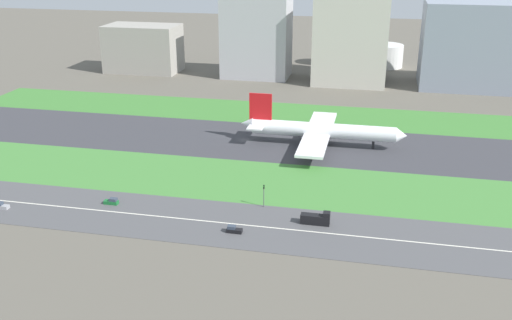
% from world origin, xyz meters
% --- Properties ---
extents(ground_plane, '(800.00, 800.00, 0.00)m').
position_xyz_m(ground_plane, '(0.00, 0.00, 0.00)').
color(ground_plane, '#5B564C').
extents(runway, '(280.00, 46.00, 0.10)m').
position_xyz_m(runway, '(0.00, 0.00, 0.05)').
color(runway, '#38383D').
rests_on(runway, ground_plane).
extents(grass_median_north, '(280.00, 36.00, 0.10)m').
position_xyz_m(grass_median_north, '(0.00, 41.00, 0.05)').
color(grass_median_north, '#3D7A33').
rests_on(grass_median_north, ground_plane).
extents(grass_median_south, '(280.00, 36.00, 0.10)m').
position_xyz_m(grass_median_south, '(0.00, -41.00, 0.05)').
color(grass_median_south, '#427F38').
rests_on(grass_median_south, ground_plane).
extents(highway, '(280.00, 28.00, 0.10)m').
position_xyz_m(highway, '(0.00, -73.00, 0.05)').
color(highway, '#4C4C4F').
rests_on(highway, ground_plane).
extents(highway_centerline, '(266.00, 0.50, 0.01)m').
position_xyz_m(highway_centerline, '(0.00, -73.00, 0.11)').
color(highway_centerline, silver).
rests_on(highway_centerline, highway).
extents(airliner, '(65.00, 56.00, 19.70)m').
position_xyz_m(airliner, '(29.88, 0.00, 6.23)').
color(airliner, white).
rests_on(airliner, runway).
extents(truck_0, '(8.40, 2.50, 4.00)m').
position_xyz_m(truck_0, '(37.08, -68.00, 1.67)').
color(truck_0, black).
rests_on(truck_0, highway).
extents(car_0, '(4.40, 1.80, 2.00)m').
position_xyz_m(car_0, '(15.25, -78.00, 0.92)').
color(car_0, black).
rests_on(car_0, highway).
extents(car_1, '(4.40, 1.80, 2.00)m').
position_xyz_m(car_1, '(-26.05, -68.00, 0.92)').
color(car_1, '#19662D').
rests_on(car_1, highway).
extents(car_2, '(4.40, 1.80, 2.00)m').
position_xyz_m(car_2, '(-57.50, -78.00, 0.92)').
color(car_2, '#99999E').
rests_on(car_2, highway).
extents(traffic_light, '(0.36, 0.50, 7.20)m').
position_xyz_m(traffic_light, '(20.15, -60.01, 4.29)').
color(traffic_light, '#4C4C51').
rests_on(traffic_light, highway).
extents(terminal_building, '(43.58, 25.37, 27.87)m').
position_xyz_m(terminal_building, '(-90.00, 114.00, 13.94)').
color(terminal_building, '#9E998E').
rests_on(terminal_building, ground_plane).
extents(hangar_building, '(38.26, 24.51, 47.72)m').
position_xyz_m(hangar_building, '(-19.76, 114.00, 23.86)').
color(hangar_building, '#B2B2B7').
rests_on(hangar_building, ground_plane).
extents(office_tower, '(39.90, 39.15, 51.21)m').
position_xyz_m(office_tower, '(34.57, 114.00, 25.60)').
color(office_tower, beige).
rests_on(office_tower, ground_plane).
extents(cargo_warehouse, '(53.60, 36.43, 45.56)m').
position_xyz_m(cargo_warehouse, '(99.12, 114.00, 22.78)').
color(cargo_warehouse, gray).
rests_on(cargo_warehouse, ground_plane).
extents(fuel_tank_west, '(19.97, 19.97, 15.71)m').
position_xyz_m(fuel_tank_west, '(22.20, 159.00, 7.85)').
color(fuel_tank_west, silver).
rests_on(fuel_tank_west, ground_plane).
extents(fuel_tank_centre, '(24.21, 24.21, 13.92)m').
position_xyz_m(fuel_tank_centre, '(52.62, 159.00, 6.96)').
color(fuel_tank_centre, silver).
rests_on(fuel_tank_centre, ground_plane).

